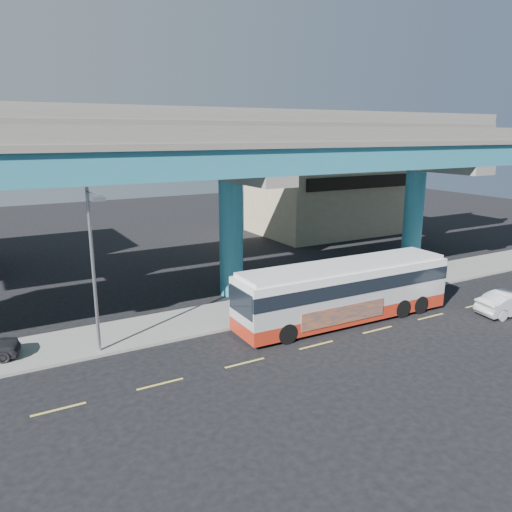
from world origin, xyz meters
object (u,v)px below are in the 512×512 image
transit_bus (345,289)px  sedan (511,303)px  stop_sign (293,276)px  street_lamp (94,250)px

transit_bus → sedan: size_ratio=2.97×
transit_bus → stop_sign: transit_bus is taller
street_lamp → stop_sign: size_ratio=2.76×
sedan → stop_sign: (-10.69, 6.48, 1.50)m
transit_bus → sedan: 9.86m
sedan → street_lamp: bearing=83.8°
transit_bus → street_lamp: size_ratio=1.67×
sedan → street_lamp: (-21.76, 5.74, 4.48)m
sedan → transit_bus: bearing=74.3°
street_lamp → sedan: bearing=-14.8°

